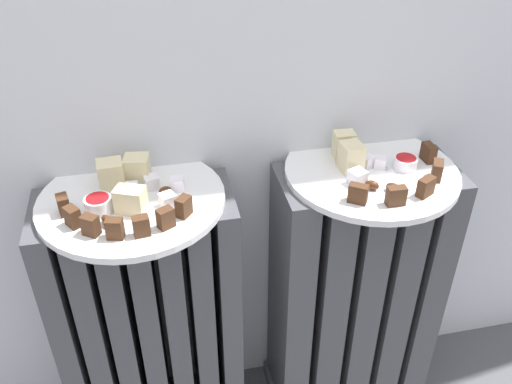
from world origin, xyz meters
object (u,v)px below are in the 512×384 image
radiator_right (354,296)px  jam_bowl_right (405,162)px  plate_left (132,200)px  jam_bowl_left (98,204)px  plate_right (371,172)px  radiator_left (152,328)px  fork (364,157)px

radiator_right → jam_bowl_right: (0.06, -0.01, 0.33)m
plate_left → jam_bowl_right: 0.48m
radiator_right → jam_bowl_left: (-0.47, -0.03, 0.33)m
plate_right → jam_bowl_left: size_ratio=7.07×
radiator_left → plate_right: size_ratio=1.92×
radiator_right → jam_bowl_right: size_ratio=13.90×
radiator_left → radiator_right: 0.42m
jam_bowl_left → fork: 0.48m
plate_right → jam_bowl_left: (-0.47, -0.03, 0.02)m
radiator_right → fork: size_ratio=6.77×
radiator_left → jam_bowl_left: bearing=-148.6°
plate_left → radiator_right: bearing=-0.0°
plate_right → jam_bowl_left: jam_bowl_left is taller
radiator_right → plate_right: plate_right is taller
radiator_left → plate_right: plate_right is taller
radiator_left → jam_bowl_left: (-0.05, -0.03, 0.33)m
plate_left → jam_bowl_left: size_ratio=7.07×
jam_bowl_right → fork: size_ratio=0.49×
radiator_left → fork: size_ratio=6.77×
jam_bowl_left → fork: (0.47, 0.07, -0.01)m
fork → radiator_left: bearing=-174.8°
jam_bowl_left → fork: bearing=8.3°
plate_right → fork: (0.00, 0.04, 0.01)m
plate_right → jam_bowl_right: (0.06, -0.01, 0.02)m
radiator_left → radiator_right: (0.42, 0.00, -0.00)m
radiator_right → jam_bowl_left: 0.58m
plate_right → jam_bowl_left: 0.47m
plate_left → plate_right: size_ratio=1.00×
radiator_left → jam_bowl_left: jam_bowl_left is taller
radiator_left → jam_bowl_right: 0.58m
radiator_left → plate_left: (0.00, 0.00, 0.31)m
plate_right → radiator_left: bearing=-180.0°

